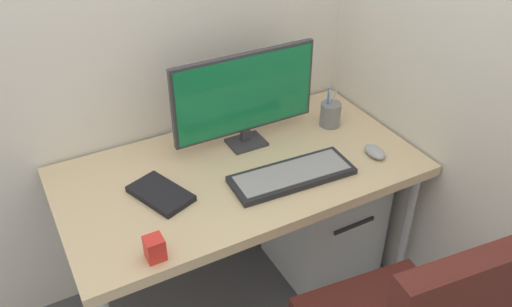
{
  "coord_description": "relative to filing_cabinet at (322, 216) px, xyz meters",
  "views": [
    {
      "loc": [
        -0.74,
        -1.49,
        1.94
      ],
      "look_at": [
        0.03,
        -0.07,
        0.84
      ],
      "focal_mm": 36.9,
      "sensor_mm": 36.0,
      "label": 1
    }
  ],
  "objects": [
    {
      "name": "ground_plane",
      "position": [
        -0.44,
        -0.02,
        -0.3
      ],
      "size": [
        8.0,
        8.0,
        0.0
      ],
      "primitive_type": "plane",
      "color": "#4C4C51"
    },
    {
      "name": "desk",
      "position": [
        -0.44,
        -0.02,
        0.4
      ],
      "size": [
        1.4,
        0.74,
        0.74
      ],
      "color": "#D1B78C",
      "rests_on": "ground_plane"
    },
    {
      "name": "filing_cabinet",
      "position": [
        0.0,
        0.0,
        0.0
      ],
      "size": [
        0.41,
        0.45,
        0.6
      ],
      "color": "silver",
      "rests_on": "ground_plane"
    },
    {
      "name": "monitor",
      "position": [
        -0.34,
        0.13,
        0.67
      ],
      "size": [
        0.61,
        0.12,
        0.4
      ],
      "color": "#333338",
      "rests_on": "desk"
    },
    {
      "name": "keyboard",
      "position": [
        -0.29,
        -0.17,
        0.46
      ],
      "size": [
        0.48,
        0.2,
        0.03
      ],
      "color": "black",
      "rests_on": "desk"
    },
    {
      "name": "mouse",
      "position": [
        0.08,
        -0.2,
        0.46
      ],
      "size": [
        0.07,
        0.11,
        0.03
      ],
      "primitive_type": "ellipsoid",
      "rotation": [
        0.0,
        0.0,
        -0.08
      ],
      "color": "#9EA0A5",
      "rests_on": "desk"
    },
    {
      "name": "pen_holder",
      "position": [
        0.05,
        0.08,
        0.5
      ],
      "size": [
        0.09,
        0.09,
        0.18
      ],
      "color": "slate",
      "rests_on": "desk"
    },
    {
      "name": "notebook",
      "position": [
        -0.77,
        -0.04,
        0.46
      ],
      "size": [
        0.21,
        0.27,
        0.02
      ],
      "primitive_type": "cube",
      "rotation": [
        0.0,
        0.0,
        0.36
      ],
      "color": "black",
      "rests_on": "desk"
    },
    {
      "name": "desk_clamp_accessory",
      "position": [
        -0.89,
        -0.32,
        0.49
      ],
      "size": [
        0.06,
        0.06,
        0.08
      ],
      "primitive_type": "cube",
      "color": "red",
      "rests_on": "desk"
    }
  ]
}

